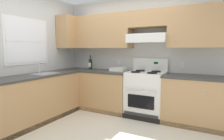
{
  "coord_description": "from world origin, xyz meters",
  "views": [
    {
      "loc": [
        1.73,
        -2.47,
        1.39
      ],
      "look_at": [
        0.03,
        0.7,
        1.0
      ],
      "focal_mm": 30.44,
      "sensor_mm": 36.0,
      "label": 1
    }
  ],
  "objects": [
    {
      "name": "ground_plane",
      "position": [
        0.0,
        0.0,
        0.0
      ],
      "size": [
        7.04,
        7.04,
        0.0
      ],
      "primitive_type": "plane",
      "color": "beige"
    },
    {
      "name": "wall_back",
      "position": [
        0.41,
        1.53,
        1.48
      ],
      "size": [
        4.68,
        0.57,
        2.55
      ],
      "color": "silver",
      "rests_on": "ground_plane"
    },
    {
      "name": "wall_left",
      "position": [
        -1.59,
        0.23,
        1.34
      ],
      "size": [
        0.47,
        4.0,
        2.55
      ],
      "color": "silver",
      "rests_on": "ground_plane"
    },
    {
      "name": "counter_back_run",
      "position": [
        0.19,
        1.24,
        0.45
      ],
      "size": [
        3.6,
        0.65,
        0.91
      ],
      "color": "tan",
      "rests_on": "ground_plane"
    },
    {
      "name": "counter_left_run",
      "position": [
        -1.24,
        -0.0,
        0.46
      ],
      "size": [
        0.63,
        1.91,
        1.13
      ],
      "color": "tan",
      "rests_on": "ground_plane"
    },
    {
      "name": "stove",
      "position": [
        0.53,
        1.25,
        0.48
      ],
      "size": [
        0.76,
        0.62,
        1.2
      ],
      "color": "white",
      "rests_on": "ground_plane"
    },
    {
      "name": "wine_bottle",
      "position": [
        -0.9,
        1.35,
        1.05
      ],
      "size": [
        0.08,
        0.09,
        0.35
      ],
      "color": "black",
      "rests_on": "counter_back_run"
    },
    {
      "name": "bowl",
      "position": [
        -0.12,
        1.3,
        0.94
      ],
      "size": [
        0.33,
        0.27,
        0.08
      ],
      "color": "white",
      "rests_on": "counter_back_run"
    }
  ]
}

